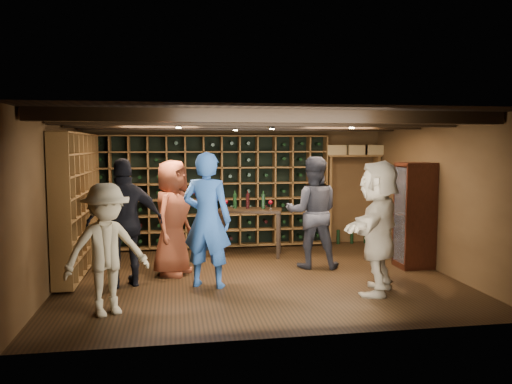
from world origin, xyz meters
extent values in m
plane|color=black|center=(0.00, 0.00, 0.00)|extent=(6.00, 6.00, 0.00)
plane|color=#4F351B|center=(0.00, 2.50, 1.25)|extent=(6.00, 0.00, 6.00)
plane|color=#4F351B|center=(0.00, -2.50, 1.25)|extent=(6.00, 0.00, 6.00)
plane|color=#4F351B|center=(-3.00, 0.00, 1.25)|extent=(0.00, 5.00, 5.00)
plane|color=#4F351B|center=(3.00, 0.00, 1.25)|extent=(0.00, 5.00, 5.00)
plane|color=black|center=(0.00, 0.00, 2.50)|extent=(6.00, 6.00, 0.00)
cube|color=black|center=(0.00, -1.60, 2.42)|extent=(5.90, 0.18, 0.16)
cube|color=black|center=(0.00, -0.50, 2.42)|extent=(5.90, 0.18, 0.16)
cube|color=black|center=(0.00, 0.60, 2.42)|extent=(5.90, 0.18, 0.16)
cube|color=black|center=(0.00, 1.70, 2.42)|extent=(5.90, 0.18, 0.16)
cylinder|color=black|center=(-1.20, 0.00, 2.39)|extent=(0.10, 0.10, 0.10)
cylinder|color=black|center=(0.30, 0.40, 2.39)|extent=(0.10, 0.10, 0.10)
cylinder|color=black|center=(1.40, -0.30, 2.39)|extent=(0.10, 0.10, 0.10)
cylinder|color=black|center=(-0.20, 1.20, 2.39)|extent=(0.10, 0.10, 0.10)
cube|color=brown|center=(-0.52, 2.33, 1.15)|extent=(4.65, 0.30, 2.20)
cube|color=black|center=(-0.52, 2.33, 1.15)|extent=(4.56, 0.02, 2.16)
cube|color=brown|center=(-2.83, 0.82, 1.15)|extent=(0.30, 2.65, 2.20)
cube|color=black|center=(-2.83, 0.82, 1.15)|extent=(0.29, 0.02, 2.16)
cube|color=brown|center=(2.40, 2.32, 1.85)|extent=(1.15, 0.32, 0.04)
cube|color=brown|center=(2.92, 2.32, 0.93)|extent=(0.05, 0.28, 1.85)
cube|color=brown|center=(1.88, 2.32, 0.93)|extent=(0.05, 0.28, 1.85)
cube|color=#9E824F|center=(2.00, 2.32, 1.97)|extent=(0.40, 0.30, 0.20)
cube|color=#9E824F|center=(2.45, 2.32, 1.97)|extent=(0.40, 0.30, 0.20)
cube|color=#9E824F|center=(2.80, 2.32, 1.97)|extent=(0.40, 0.30, 0.20)
cube|color=black|center=(2.72, 0.20, 0.05)|extent=(0.55, 0.50, 0.10)
cube|color=black|center=(2.72, 0.20, 0.90)|extent=(0.55, 0.50, 1.70)
cube|color=white|center=(2.46, 0.20, 0.90)|extent=(0.01, 0.46, 1.60)
cube|color=black|center=(2.72, 0.20, 0.90)|extent=(0.50, 0.44, 0.02)
sphere|color=#59260C|center=(2.70, 0.20, 1.00)|extent=(0.18, 0.18, 0.18)
imported|color=navy|center=(-0.81, -0.40, 0.99)|extent=(0.84, 0.71, 1.98)
imported|color=black|center=(1.02, 0.48, 0.94)|extent=(1.04, 0.89, 1.88)
imported|color=maroon|center=(-1.32, 0.38, 0.92)|extent=(0.93, 1.07, 1.84)
imported|color=black|center=(-1.99, -0.18, 0.94)|extent=(1.18, 0.71, 1.88)
imported|color=gray|center=(-2.10, -1.42, 0.81)|extent=(1.20, 0.99, 1.62)
imported|color=tan|center=(1.52, -1.09, 0.93)|extent=(1.43, 1.74, 1.86)
cube|color=black|center=(0.11, 1.53, 0.86)|extent=(1.28, 0.86, 0.05)
cube|color=black|center=(-0.47, 1.43, 0.42)|extent=(0.07, 0.07, 0.84)
cube|color=black|center=(0.57, 1.16, 0.42)|extent=(0.07, 0.07, 0.84)
cube|color=black|center=(-0.35, 1.91, 0.42)|extent=(0.07, 0.07, 0.84)
cube|color=black|center=(0.69, 1.63, 0.42)|extent=(0.07, 0.07, 0.84)
cylinder|color=black|center=(-0.16, 1.66, 1.02)|extent=(0.07, 0.07, 0.28)
cylinder|color=black|center=(0.08, 1.59, 1.02)|extent=(0.07, 0.07, 0.28)
cylinder|color=black|center=(0.36, 1.52, 1.02)|extent=(0.07, 0.07, 0.28)
camera|label=1|loc=(-1.26, -7.59, 2.07)|focal=35.00mm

